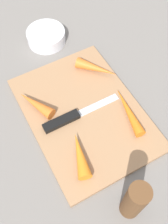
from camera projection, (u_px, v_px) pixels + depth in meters
The scene contains 9 objects.
ground_plane at pixel (84, 114), 0.65m from camera, with size 1.40×1.40×0.00m, color slate.
cutting_board at pixel (84, 113), 0.65m from camera, with size 0.36×0.26×0.01m, color #99704C.
knife at pixel (66, 119), 0.63m from camera, with size 0.02×0.20×0.01m.
carrot_short at pixel (80, 155), 0.57m from camera, with size 0.03×0.03×0.10m, color orange.
carrot_long at pixel (96, 68), 0.69m from camera, with size 0.03×0.03×0.11m, color orange.
carrot_longest at pixel (128, 111), 0.63m from camera, with size 0.02×0.02×0.13m, color orange.
carrot_shortest at pixel (36, 104), 0.64m from camera, with size 0.03×0.03×0.10m, color orange.
small_bowl at pixel (46, 37), 0.77m from camera, with size 0.11×0.11×0.04m, color silver.
pepper_grinder at pixel (134, 201), 0.48m from camera, with size 0.04×0.04×0.13m, color brown.
Camera 1 is at (0.29, -0.16, 0.56)m, focal length 42.67 mm.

